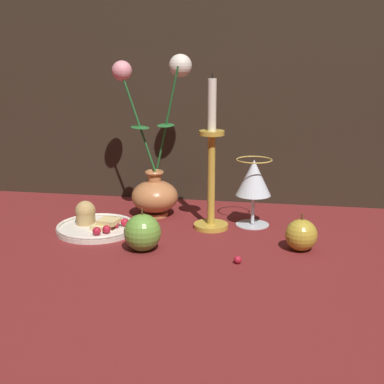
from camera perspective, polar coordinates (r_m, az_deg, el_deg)
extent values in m
plane|color=maroon|center=(1.17, -1.12, -4.72)|extent=(2.40, 2.40, 0.00)
cylinder|color=#B77042|center=(1.31, -3.96, -2.33)|extent=(0.06, 0.06, 0.01)
ellipsoid|color=#B77042|center=(1.30, -4.00, -0.47)|extent=(0.11, 0.11, 0.08)
cylinder|color=#B77042|center=(1.29, -4.03, 1.40)|extent=(0.03, 0.03, 0.03)
torus|color=#B77042|center=(1.28, -4.04, 2.10)|extent=(0.05, 0.05, 0.01)
cylinder|color=#23662D|center=(1.28, -5.75, 7.40)|extent=(0.08, 0.01, 0.24)
ellipsoid|color=#23662D|center=(1.28, -5.57, 6.87)|extent=(0.07, 0.08, 0.00)
sphere|color=pink|center=(1.28, -7.49, 12.70)|extent=(0.05, 0.05, 0.05)
cylinder|color=#23662D|center=(1.27, -2.67, 7.67)|extent=(0.06, 0.03, 0.25)
ellipsoid|color=#23662D|center=(1.27, -2.81, 7.11)|extent=(0.04, 0.07, 0.00)
sphere|color=silver|center=(1.26, -1.24, 13.32)|extent=(0.05, 0.05, 0.05)
cylinder|color=silver|center=(1.21, -10.16, -3.91)|extent=(0.18, 0.18, 0.01)
torus|color=silver|center=(1.21, -10.17, -3.55)|extent=(0.18, 0.18, 0.01)
cylinder|color=tan|center=(1.23, -11.28, -2.66)|extent=(0.04, 0.04, 0.03)
sphere|color=tan|center=(1.23, -11.31, -1.97)|extent=(0.05, 0.05, 0.05)
cube|color=#DBBC7A|center=(1.20, -9.52, -3.64)|extent=(0.05, 0.05, 0.01)
cube|color=#DBBC7A|center=(1.19, -8.91, -3.16)|extent=(0.05, 0.05, 0.01)
sphere|color=#AD192D|center=(1.16, -10.13, -4.14)|extent=(0.02, 0.02, 0.02)
sphere|color=#AD192D|center=(1.16, -9.10, -3.95)|extent=(0.02, 0.02, 0.02)
sphere|color=#AD192D|center=(1.19, -8.24, -3.53)|extent=(0.02, 0.02, 0.02)
sphere|color=#AD192D|center=(1.21, -7.18, -3.23)|extent=(0.02, 0.02, 0.02)
cylinder|color=silver|center=(1.25, 6.45, -3.42)|extent=(0.08, 0.08, 0.00)
cylinder|color=silver|center=(1.24, 6.50, -1.83)|extent=(0.01, 0.01, 0.07)
cone|color=silver|center=(1.22, 6.60, 1.55)|extent=(0.08, 0.08, 0.08)
cone|color=gold|center=(1.22, 6.58, 0.99)|extent=(0.07, 0.07, 0.06)
torus|color=gold|center=(1.21, 6.66, 3.44)|extent=(0.08, 0.08, 0.00)
cylinder|color=gold|center=(1.22, 2.03, -3.62)|extent=(0.08, 0.08, 0.01)
cylinder|color=gold|center=(1.19, 2.07, 1.25)|extent=(0.02, 0.02, 0.20)
cylinder|color=gold|center=(1.17, 2.12, 6.33)|extent=(0.06, 0.06, 0.01)
cylinder|color=silver|center=(1.16, 2.15, 9.28)|extent=(0.02, 0.02, 0.11)
cylinder|color=black|center=(1.16, 2.18, 12.26)|extent=(0.00, 0.00, 0.01)
sphere|color=#669938|center=(1.08, -5.30, -4.33)|extent=(0.08, 0.08, 0.08)
cylinder|color=#4C3319|center=(1.06, -5.36, -2.11)|extent=(0.00, 0.00, 0.01)
sphere|color=#B2932D|center=(1.10, 11.57, -4.52)|extent=(0.06, 0.06, 0.06)
cylinder|color=#4C3319|center=(1.08, 11.68, -2.60)|extent=(0.00, 0.00, 0.01)
sphere|color=#AD192D|center=(1.15, -4.25, -4.57)|extent=(0.02, 0.02, 0.02)
sphere|color=#AD192D|center=(1.02, 4.90, -7.20)|extent=(0.02, 0.02, 0.02)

